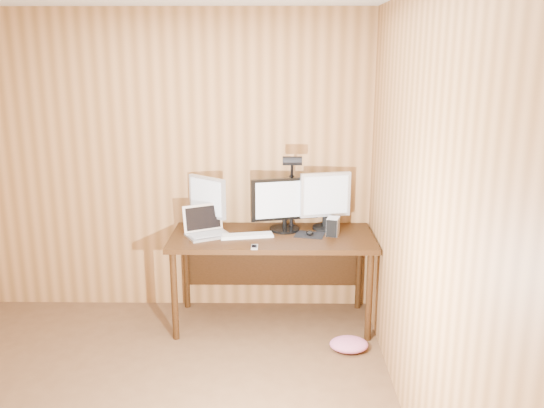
{
  "coord_description": "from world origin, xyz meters",
  "views": [
    {
      "loc": [
        0.98,
        -2.7,
        2.15
      ],
      "look_at": [
        0.93,
        1.58,
        1.02
      ],
      "focal_mm": 38.0,
      "sensor_mm": 36.0,
      "label": 1
    }
  ],
  "objects_px": {
    "keyboard": "(247,235)",
    "desk_lamp": "(292,181)",
    "speaker": "(333,223)",
    "laptop": "(206,228)",
    "mouse": "(310,232)",
    "monitor_left": "(207,201)",
    "hard_drive": "(333,226)",
    "monitor_right": "(325,199)",
    "monitor_center": "(285,203)",
    "desk": "(272,247)",
    "phone": "(255,247)"
  },
  "relations": [
    {
      "from": "mouse",
      "to": "laptop",
      "type": "bearing_deg",
      "value": -172.3
    },
    {
      "from": "monitor_center",
      "to": "hard_drive",
      "type": "xyz_separation_m",
      "value": [
        0.38,
        -0.13,
        -0.15
      ]
    },
    {
      "from": "laptop",
      "to": "desk_lamp",
      "type": "relative_size",
      "value": 0.61
    },
    {
      "from": "laptop",
      "to": "speaker",
      "type": "bearing_deg",
      "value": -21.36
    },
    {
      "from": "desk",
      "to": "monitor_left",
      "type": "bearing_deg",
      "value": 166.92
    },
    {
      "from": "monitor_left",
      "to": "hard_drive",
      "type": "distance_m",
      "value": 1.04
    },
    {
      "from": "keyboard",
      "to": "hard_drive",
      "type": "relative_size",
      "value": 2.89
    },
    {
      "from": "monitor_center",
      "to": "monitor_right",
      "type": "bearing_deg",
      "value": -7.26
    },
    {
      "from": "keyboard",
      "to": "desk_lamp",
      "type": "height_order",
      "value": "desk_lamp"
    },
    {
      "from": "monitor_left",
      "to": "keyboard",
      "type": "bearing_deg",
      "value": 2.8
    },
    {
      "from": "desk",
      "to": "hard_drive",
      "type": "xyz_separation_m",
      "value": [
        0.48,
        -0.06,
        0.19
      ]
    },
    {
      "from": "monitor_right",
      "to": "hard_drive",
      "type": "bearing_deg",
      "value": -86.58
    },
    {
      "from": "hard_drive",
      "to": "desk",
      "type": "bearing_deg",
      "value": -171.72
    },
    {
      "from": "desk",
      "to": "keyboard",
      "type": "height_order",
      "value": "keyboard"
    },
    {
      "from": "hard_drive",
      "to": "desk_lamp",
      "type": "relative_size",
      "value": 0.22
    },
    {
      "from": "monitor_right",
      "to": "laptop",
      "type": "relative_size",
      "value": 1.17
    },
    {
      "from": "keyboard",
      "to": "hard_drive",
      "type": "height_order",
      "value": "hard_drive"
    },
    {
      "from": "monitor_right",
      "to": "mouse",
      "type": "distance_m",
      "value": 0.32
    },
    {
      "from": "hard_drive",
      "to": "desk_lamp",
      "type": "xyz_separation_m",
      "value": [
        -0.32,
        0.13,
        0.34
      ]
    },
    {
      "from": "monitor_left",
      "to": "laptop",
      "type": "relative_size",
      "value": 1.07
    },
    {
      "from": "monitor_right",
      "to": "keyboard",
      "type": "xyz_separation_m",
      "value": [
        -0.63,
        -0.22,
        -0.24
      ]
    },
    {
      "from": "monitor_left",
      "to": "hard_drive",
      "type": "xyz_separation_m",
      "value": [
        1.01,
        -0.18,
        -0.16
      ]
    },
    {
      "from": "hard_drive",
      "to": "phone",
      "type": "xyz_separation_m",
      "value": [
        -0.61,
        -0.31,
        -0.06
      ]
    },
    {
      "from": "keyboard",
      "to": "desk_lamp",
      "type": "relative_size",
      "value": 0.65
    },
    {
      "from": "desk",
      "to": "keyboard",
      "type": "relative_size",
      "value": 3.74
    },
    {
      "from": "monitor_left",
      "to": "mouse",
      "type": "bearing_deg",
      "value": 25.29
    },
    {
      "from": "keyboard",
      "to": "hard_drive",
      "type": "xyz_separation_m",
      "value": [
        0.68,
        0.05,
        0.06
      ]
    },
    {
      "from": "mouse",
      "to": "phone",
      "type": "bearing_deg",
      "value": -135.99
    },
    {
      "from": "monitor_center",
      "to": "desk_lamp",
      "type": "relative_size",
      "value": 0.83
    },
    {
      "from": "desk",
      "to": "monitor_center",
      "type": "xyz_separation_m",
      "value": [
        0.1,
        0.07,
        0.35
      ]
    },
    {
      "from": "mouse",
      "to": "speaker",
      "type": "xyz_separation_m",
      "value": [
        0.19,
        0.11,
        0.04
      ]
    },
    {
      "from": "monitor_center",
      "to": "mouse",
      "type": "height_order",
      "value": "monitor_center"
    },
    {
      "from": "monitor_right",
      "to": "monitor_center",
      "type": "bearing_deg",
      "value": 173.71
    },
    {
      "from": "desk",
      "to": "monitor_right",
      "type": "distance_m",
      "value": 0.58
    },
    {
      "from": "keyboard",
      "to": "desk_lamp",
      "type": "distance_m",
      "value": 0.56
    },
    {
      "from": "speaker",
      "to": "desk_lamp",
      "type": "relative_size",
      "value": 0.19
    },
    {
      "from": "monitor_center",
      "to": "keyboard",
      "type": "bearing_deg",
      "value": -163.87
    },
    {
      "from": "monitor_right",
      "to": "mouse",
      "type": "height_order",
      "value": "monitor_right"
    },
    {
      "from": "monitor_center",
      "to": "phone",
      "type": "relative_size",
      "value": 5.36
    },
    {
      "from": "keyboard",
      "to": "mouse",
      "type": "xyz_separation_m",
      "value": [
        0.5,
        0.05,
        0.01
      ]
    },
    {
      "from": "speaker",
      "to": "desk_lamp",
      "type": "bearing_deg",
      "value": 175.99
    },
    {
      "from": "monitor_left",
      "to": "mouse",
      "type": "relative_size",
      "value": 4.26
    },
    {
      "from": "desk",
      "to": "hard_drive",
      "type": "distance_m",
      "value": 0.52
    },
    {
      "from": "mouse",
      "to": "phone",
      "type": "height_order",
      "value": "mouse"
    },
    {
      "from": "monitor_right",
      "to": "phone",
      "type": "distance_m",
      "value": 0.78
    },
    {
      "from": "laptop",
      "to": "keyboard",
      "type": "bearing_deg",
      "value": -35.77
    },
    {
      "from": "mouse",
      "to": "monitor_center",
      "type": "bearing_deg",
      "value": 154.64
    },
    {
      "from": "phone",
      "to": "desk_lamp",
      "type": "distance_m",
      "value": 0.66
    },
    {
      "from": "monitor_center",
      "to": "keyboard",
      "type": "xyz_separation_m",
      "value": [
        -0.3,
        -0.18,
        -0.21
      ]
    },
    {
      "from": "mouse",
      "to": "desk_lamp",
      "type": "height_order",
      "value": "desk_lamp"
    }
  ]
}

